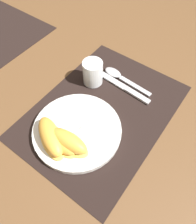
{
  "coord_description": "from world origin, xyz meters",
  "views": [
    {
      "loc": [
        -0.3,
        -0.2,
        0.52
      ],
      "look_at": [
        -0.02,
        -0.0,
        0.02
      ],
      "focal_mm": 35.0,
      "sensor_mm": 36.0,
      "label": 1
    }
  ],
  "objects_px": {
    "knife": "(122,86)",
    "citrus_wedge_2": "(67,141)",
    "spoon": "(119,76)",
    "fork": "(80,132)",
    "juice_glass": "(93,74)",
    "citrus_wedge_1": "(60,140)",
    "citrus_wedge_0": "(51,137)",
    "plate": "(77,130)"
  },
  "relations": [
    {
      "from": "knife",
      "to": "fork",
      "type": "bearing_deg",
      "value": -178.66
    },
    {
      "from": "spoon",
      "to": "citrus_wedge_1",
      "type": "height_order",
      "value": "citrus_wedge_1"
    },
    {
      "from": "fork",
      "to": "citrus_wedge_0",
      "type": "xyz_separation_m",
      "value": [
        -0.06,
        0.04,
        0.02
      ]
    },
    {
      "from": "plate",
      "to": "fork",
      "type": "height_order",
      "value": "fork"
    },
    {
      "from": "plate",
      "to": "citrus_wedge_0",
      "type": "bearing_deg",
      "value": 155.43
    },
    {
      "from": "juice_glass",
      "to": "citrus_wedge_0",
      "type": "height_order",
      "value": "juice_glass"
    },
    {
      "from": "citrus_wedge_1",
      "to": "citrus_wedge_2",
      "type": "distance_m",
      "value": 0.02
    },
    {
      "from": "juice_glass",
      "to": "citrus_wedge_1",
      "type": "height_order",
      "value": "juice_glass"
    },
    {
      "from": "knife",
      "to": "citrus_wedge_1",
      "type": "bearing_deg",
      "value": 176.59
    },
    {
      "from": "plate",
      "to": "juice_glass",
      "type": "distance_m",
      "value": 0.19
    },
    {
      "from": "juice_glass",
      "to": "fork",
      "type": "distance_m",
      "value": 0.2
    },
    {
      "from": "fork",
      "to": "citrus_wedge_1",
      "type": "relative_size",
      "value": 1.52
    },
    {
      "from": "juice_glass",
      "to": "citrus_wedge_0",
      "type": "xyz_separation_m",
      "value": [
        -0.24,
        -0.05,
        0.0
      ]
    },
    {
      "from": "knife",
      "to": "citrus_wedge_2",
      "type": "distance_m",
      "value": 0.26
    },
    {
      "from": "citrus_wedge_0",
      "to": "citrus_wedge_1",
      "type": "distance_m",
      "value": 0.02
    },
    {
      "from": "juice_glass",
      "to": "fork",
      "type": "bearing_deg",
      "value": -152.85
    },
    {
      "from": "citrus_wedge_0",
      "to": "citrus_wedge_1",
      "type": "relative_size",
      "value": 1.14
    },
    {
      "from": "juice_glass",
      "to": "spoon",
      "type": "height_order",
      "value": "juice_glass"
    },
    {
      "from": "plate",
      "to": "fork",
      "type": "relative_size",
      "value": 1.31
    },
    {
      "from": "knife",
      "to": "juice_glass",
      "type": "bearing_deg",
      "value": 112.26
    },
    {
      "from": "plate",
      "to": "spoon",
      "type": "distance_m",
      "value": 0.24
    },
    {
      "from": "spoon",
      "to": "fork",
      "type": "relative_size",
      "value": 0.96
    },
    {
      "from": "fork",
      "to": "knife",
      "type": "bearing_deg",
      "value": 1.34
    },
    {
      "from": "juice_glass",
      "to": "citrus_wedge_2",
      "type": "xyz_separation_m",
      "value": [
        -0.22,
        -0.09,
        0.0
      ]
    },
    {
      "from": "juice_glass",
      "to": "citrus_wedge_2",
      "type": "relative_size",
      "value": 0.65
    },
    {
      "from": "knife",
      "to": "citrus_wedge_1",
      "type": "height_order",
      "value": "citrus_wedge_1"
    },
    {
      "from": "spoon",
      "to": "citrus_wedge_0",
      "type": "xyz_separation_m",
      "value": [
        -0.3,
        0.01,
        0.03
      ]
    },
    {
      "from": "plate",
      "to": "citrus_wedge_0",
      "type": "relative_size",
      "value": 1.74
    },
    {
      "from": "juice_glass",
      "to": "fork",
      "type": "xyz_separation_m",
      "value": [
        -0.18,
        -0.09,
        -0.02
      ]
    },
    {
      "from": "spoon",
      "to": "citrus_wedge_1",
      "type": "bearing_deg",
      "value": -177.16
    },
    {
      "from": "juice_glass",
      "to": "knife",
      "type": "distance_m",
      "value": 0.1
    },
    {
      "from": "knife",
      "to": "fork",
      "type": "height_order",
      "value": "fork"
    },
    {
      "from": "citrus_wedge_0",
      "to": "citrus_wedge_2",
      "type": "bearing_deg",
      "value": -69.6
    },
    {
      "from": "spoon",
      "to": "citrus_wedge_0",
      "type": "relative_size",
      "value": 1.29
    },
    {
      "from": "plate",
      "to": "spoon",
      "type": "bearing_deg",
      "value": 5.17
    },
    {
      "from": "citrus_wedge_1",
      "to": "citrus_wedge_2",
      "type": "xyz_separation_m",
      "value": [
        0.01,
        -0.02,
        0.0
      ]
    },
    {
      "from": "spoon",
      "to": "fork",
      "type": "distance_m",
      "value": 0.24
    },
    {
      "from": "citrus_wedge_0",
      "to": "citrus_wedge_2",
      "type": "height_order",
      "value": "citrus_wedge_2"
    },
    {
      "from": "plate",
      "to": "juice_glass",
      "type": "xyz_separation_m",
      "value": [
        0.17,
        0.08,
        0.03
      ]
    },
    {
      "from": "spoon",
      "to": "juice_glass",
      "type": "bearing_deg",
      "value": 139.12
    },
    {
      "from": "citrus_wedge_1",
      "to": "fork",
      "type": "bearing_deg",
      "value": -21.59
    },
    {
      "from": "knife",
      "to": "spoon",
      "type": "height_order",
      "value": "spoon"
    }
  ]
}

